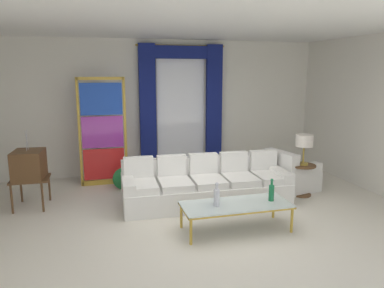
{
  "coord_description": "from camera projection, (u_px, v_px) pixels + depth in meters",
  "views": [
    {
      "loc": [
        -1.54,
        -5.24,
        2.31
      ],
      "look_at": [
        0.09,
        0.9,
        1.05
      ],
      "focal_mm": 34.42,
      "sensor_mm": 36.0,
      "label": 1
    }
  ],
  "objects": [
    {
      "name": "ground_plane",
      "position": [
        201.0,
        220.0,
        5.81
      ],
      "size": [
        16.0,
        16.0,
        0.0
      ],
      "primitive_type": "plane",
      "color": "silver"
    },
    {
      "name": "peacock_figurine",
      "position": [
        124.0,
        179.0,
        7.23
      ],
      "size": [
        0.44,
        0.6,
        0.5
      ],
      "color": "beige",
      "rests_on": "ground"
    },
    {
      "name": "round_side_table",
      "position": [
        302.0,
        177.0,
        6.91
      ],
      "size": [
        0.48,
        0.48,
        0.59
      ],
      "color": "brown",
      "rests_on": "ground"
    },
    {
      "name": "ceiling_slab",
      "position": [
        188.0,
        27.0,
        5.97
      ],
      "size": [
        8.0,
        7.6,
        0.04
      ],
      "primitive_type": "cube",
      "color": "white"
    },
    {
      "name": "table_lamp_brass",
      "position": [
        304.0,
        142.0,
        6.78
      ],
      "size": [
        0.32,
        0.32,
        0.57
      ],
      "color": "#B29338",
      "rests_on": "round_side_table"
    },
    {
      "name": "couch_white_long",
      "position": [
        205.0,
        186.0,
        6.54
      ],
      "size": [
        2.94,
        1.0,
        0.86
      ],
      "color": "white",
      "rests_on": "ground"
    },
    {
      "name": "vintage_tv",
      "position": [
        29.0,
        166.0,
        6.24
      ],
      "size": [
        0.62,
        0.63,
        1.35
      ],
      "color": "brown",
      "rests_on": "ground"
    },
    {
      "name": "wall_rear",
      "position": [
        164.0,
        107.0,
        8.41
      ],
      "size": [
        8.0,
        0.12,
        3.0
      ],
      "primitive_type": "cube",
      "color": "white",
      "rests_on": "ground"
    },
    {
      "name": "armchair_white",
      "position": [
        290.0,
        176.0,
        7.25
      ],
      "size": [
        0.99,
        0.97,
        0.8
      ],
      "color": "white",
      "rests_on": "ground"
    },
    {
      "name": "coffee_table",
      "position": [
        236.0,
        206.0,
        5.38
      ],
      "size": [
        1.6,
        0.65,
        0.41
      ],
      "color": "silver",
      "rests_on": "ground"
    },
    {
      "name": "bottle_crystal_tall",
      "position": [
        271.0,
        192.0,
        5.47
      ],
      "size": [
        0.08,
        0.08,
        0.34
      ],
      "color": "#196B3D",
      "rests_on": "coffee_table"
    },
    {
      "name": "bottle_blue_decanter",
      "position": [
        217.0,
        197.0,
        5.25
      ],
      "size": [
        0.08,
        0.08,
        0.35
      ],
      "color": "silver",
      "rests_on": "coffee_table"
    },
    {
      "name": "curtained_window",
      "position": [
        181.0,
        97.0,
        8.3
      ],
      "size": [
        2.0,
        0.17,
        2.7
      ],
      "color": "white",
      "rests_on": "ground"
    },
    {
      "name": "wall_right",
      "position": [
        377.0,
        114.0,
        7.0
      ],
      "size": [
        0.12,
        7.0,
        3.0
      ],
      "primitive_type": "cube",
      "color": "white",
      "rests_on": "ground"
    },
    {
      "name": "stained_glass_divider",
      "position": [
        103.0,
        134.0,
        7.44
      ],
      "size": [
        0.95,
        0.05,
        2.2
      ],
      "color": "gold",
      "rests_on": "ground"
    }
  ]
}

